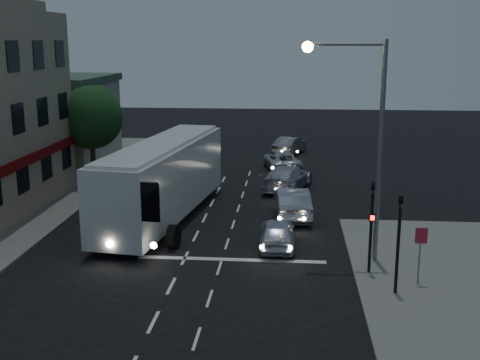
# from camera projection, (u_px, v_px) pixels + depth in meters

# --- Properties ---
(ground) EXTENTS (120.00, 120.00, 0.00)m
(ground) POSITION_uv_depth(u_px,v_px,m) (176.00, 276.00, 23.71)
(ground) COLOR black
(road_markings) EXTENTS (8.00, 30.55, 0.01)m
(road_markings) POSITION_uv_depth(u_px,v_px,m) (218.00, 249.00, 26.81)
(road_markings) COLOR silver
(road_markings) RESTS_ON ground
(tour_bus) EXTENTS (4.46, 13.46, 4.05)m
(tour_bus) POSITION_uv_depth(u_px,v_px,m) (164.00, 177.00, 30.95)
(tour_bus) COLOR silver
(tour_bus) RESTS_ON ground
(car_suv) EXTENTS (1.63, 3.91, 1.32)m
(car_suv) POSITION_uv_depth(u_px,v_px,m) (277.00, 233.00, 26.93)
(car_suv) COLOR silver
(car_suv) RESTS_ON ground
(car_sedan_a) EXTENTS (2.13, 4.89, 1.56)m
(car_sedan_a) POSITION_uv_depth(u_px,v_px,m) (292.00, 203.00, 31.49)
(car_sedan_a) COLOR #A9AABA
(car_sedan_a) RESTS_ON ground
(car_sedan_b) EXTENTS (3.54, 5.55, 1.50)m
(car_sedan_b) POSITION_uv_depth(u_px,v_px,m) (287.00, 178.00, 37.36)
(car_sedan_b) COLOR #B0B1BE
(car_sedan_b) RESTS_ON ground
(car_sedan_c) EXTENTS (3.09, 5.11, 1.33)m
(car_sedan_c) POSITION_uv_depth(u_px,v_px,m) (282.00, 161.00, 43.06)
(car_sedan_c) COLOR #B5B4BA
(car_sedan_c) RESTS_ON ground
(car_extra) EXTENTS (2.89, 4.61, 1.43)m
(car_extra) POSITION_uv_depth(u_px,v_px,m) (290.00, 146.00, 48.99)
(car_extra) COLOR gray
(car_extra) RESTS_ON ground
(traffic_signal_main) EXTENTS (0.25, 0.35, 4.10)m
(traffic_signal_main) POSITION_uv_depth(u_px,v_px,m) (372.00, 216.00, 23.29)
(traffic_signal_main) COLOR black
(traffic_signal_main) RESTS_ON sidewalk_near
(traffic_signal_side) EXTENTS (0.18, 0.15, 4.10)m
(traffic_signal_side) POSITION_uv_depth(u_px,v_px,m) (399.00, 232.00, 21.31)
(traffic_signal_side) COLOR black
(traffic_signal_side) RESTS_ON sidewalk_near
(regulatory_sign) EXTENTS (0.45, 0.12, 2.20)m
(regulatory_sign) POSITION_uv_depth(u_px,v_px,m) (420.00, 246.00, 22.35)
(regulatory_sign) COLOR slate
(regulatory_sign) RESTS_ON sidewalk_near
(streetlight) EXTENTS (3.32, 0.44, 9.00)m
(streetlight) POSITION_uv_depth(u_px,v_px,m) (365.00, 126.00, 23.94)
(streetlight) COLOR slate
(streetlight) RESTS_ON sidewalk_near
(low_building_north) EXTENTS (9.40, 9.40, 6.50)m
(low_building_north) POSITION_uv_depth(u_px,v_px,m) (43.00, 121.00, 43.46)
(low_building_north) COLOR #ACA8A2
(low_building_north) RESTS_ON sidewalk_far
(street_tree) EXTENTS (4.00, 4.00, 6.20)m
(street_tree) POSITION_uv_depth(u_px,v_px,m) (91.00, 115.00, 37.94)
(street_tree) COLOR black
(street_tree) RESTS_ON sidewalk_far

